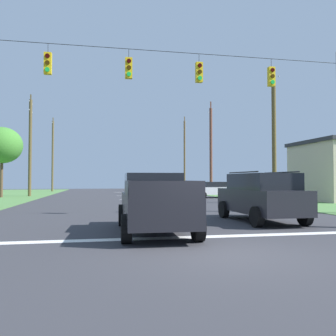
# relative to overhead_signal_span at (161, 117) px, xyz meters

# --- Properties ---
(ground_plane) EXTENTS (120.00, 120.00, 0.00)m
(ground_plane) POSITION_rel_overhead_signal_span_xyz_m (0.05, -7.94, -4.64)
(ground_plane) COLOR #333338
(stop_bar_stripe) EXTENTS (15.87, 0.45, 0.01)m
(stop_bar_stripe) POSITION_rel_overhead_signal_span_xyz_m (0.05, -5.64, -4.63)
(stop_bar_stripe) COLOR white
(stop_bar_stripe) RESTS_ON ground
(lane_dash_0) EXTENTS (2.50, 0.15, 0.01)m
(lane_dash_0) POSITION_rel_overhead_signal_span_xyz_m (0.05, 0.36, -4.63)
(lane_dash_0) COLOR white
(lane_dash_0) RESTS_ON ground
(lane_dash_1) EXTENTS (2.50, 0.15, 0.01)m
(lane_dash_1) POSITION_rel_overhead_signal_span_xyz_m (0.05, 7.55, -4.63)
(lane_dash_1) COLOR white
(lane_dash_1) RESTS_ON ground
(lane_dash_2) EXTENTS (2.50, 0.15, 0.01)m
(lane_dash_2) POSITION_rel_overhead_signal_span_xyz_m (0.05, 14.68, -4.63)
(lane_dash_2) COLOR white
(lane_dash_2) RESTS_ON ground
(lane_dash_3) EXTENTS (2.50, 0.15, 0.01)m
(lane_dash_3) POSITION_rel_overhead_signal_span_xyz_m (0.05, 22.10, -4.63)
(lane_dash_3) COLOR white
(lane_dash_3) RESTS_ON ground
(lane_dash_4) EXTENTS (2.50, 0.15, 0.01)m
(lane_dash_4) POSITION_rel_overhead_signal_span_xyz_m (0.05, 31.23, -4.63)
(lane_dash_4) COLOR white
(lane_dash_4) RESTS_ON ground
(overhead_signal_span) EXTENTS (18.98, 0.31, 8.32)m
(overhead_signal_span) POSITION_rel_overhead_signal_span_xyz_m (0.00, 0.00, 0.00)
(overhead_signal_span) COLOR brown
(overhead_signal_span) RESTS_ON ground
(pickup_truck) EXTENTS (2.40, 5.45, 1.95)m
(pickup_truck) POSITION_rel_overhead_signal_span_xyz_m (-0.98, -4.41, -3.67)
(pickup_truck) COLOR black
(pickup_truck) RESTS_ON ground
(suv_black) EXTENTS (2.31, 4.85, 2.05)m
(suv_black) POSITION_rel_overhead_signal_span_xyz_m (3.77, -2.36, -3.58)
(suv_black) COLOR black
(suv_black) RESTS_ON ground
(distant_car_crossing_white) EXTENTS (4.45, 2.35, 1.52)m
(distant_car_crossing_white) POSITION_rel_overhead_signal_span_xyz_m (7.76, 16.11, -3.85)
(distant_car_crossing_white) COLOR silver
(distant_car_crossing_white) RESTS_ON ground
(utility_pole_mid_right) EXTENTS (0.32, 1.67, 10.00)m
(utility_pole_mid_right) POSITION_rel_overhead_signal_span_xyz_m (9.72, 7.80, 0.20)
(utility_pole_mid_right) COLOR brown
(utility_pole_mid_right) RESTS_ON ground
(utility_pole_far_right) EXTENTS (0.33, 1.97, 10.63)m
(utility_pole_far_right) POSITION_rel_overhead_signal_span_xyz_m (9.43, 22.03, 0.43)
(utility_pole_far_right) COLOR brown
(utility_pole_far_right) RESTS_ON ground
(utility_pole_near_left) EXTENTS (0.27, 1.93, 11.47)m
(utility_pole_near_left) POSITION_rel_overhead_signal_span_xyz_m (9.79, 36.47, 1.11)
(utility_pole_near_left) COLOR brown
(utility_pole_near_left) RESTS_ON ground
(utility_pole_distant_right) EXTENTS (0.32, 1.65, 10.58)m
(utility_pole_distant_right) POSITION_rel_overhead_signal_span_xyz_m (-10.03, 22.17, 0.60)
(utility_pole_distant_right) COLOR brown
(utility_pole_distant_right) RESTS_ON ground
(utility_pole_distant_left) EXTENTS (0.28, 1.57, 10.76)m
(utility_pole_distant_left) POSITION_rel_overhead_signal_span_xyz_m (-9.76, 36.82, 0.63)
(utility_pole_distant_left) COLOR brown
(utility_pole_distant_left) RESTS_ON ground
(tree_roadside_far_right) EXTENTS (3.81, 3.81, 6.79)m
(tree_roadside_far_right) POSITION_rel_overhead_signal_span_xyz_m (-12.19, 20.01, 0.39)
(tree_roadside_far_right) COLOR brown
(tree_roadside_far_right) RESTS_ON ground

